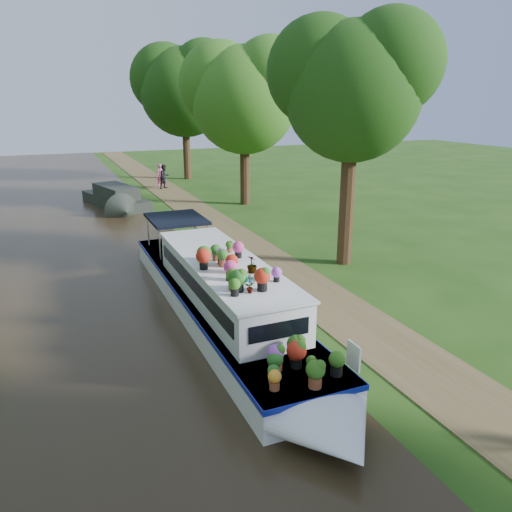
# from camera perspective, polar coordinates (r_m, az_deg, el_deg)

# --- Properties ---
(ground) EXTENTS (100.00, 100.00, 0.00)m
(ground) POSITION_cam_1_polar(r_m,az_deg,el_deg) (15.28, 3.93, -5.76)
(ground) COLOR #1E4010
(ground) RESTS_ON ground
(canal_water) EXTENTS (10.00, 100.00, 0.02)m
(canal_water) POSITION_cam_1_polar(r_m,az_deg,el_deg) (13.87, -19.11, -9.24)
(canal_water) COLOR black
(canal_water) RESTS_ON ground
(towpath) EXTENTS (2.20, 100.00, 0.03)m
(towpath) POSITION_cam_1_polar(r_m,az_deg,el_deg) (15.82, 7.84, -5.00)
(towpath) COLOR brown
(towpath) RESTS_ON ground
(plant_boat) EXTENTS (2.29, 13.52, 2.31)m
(plant_boat) POSITION_cam_1_polar(r_m,az_deg,el_deg) (13.76, -3.59, -4.60)
(plant_boat) COLOR white
(plant_boat) RESTS_ON canal_water
(tree_near_overhang) EXTENTS (5.52, 5.28, 8.99)m
(tree_near_overhang) POSITION_cam_1_polar(r_m,az_deg,el_deg) (18.62, 10.92, 18.98)
(tree_near_overhang) COLOR black
(tree_near_overhang) RESTS_ON ground
(tree_near_mid) EXTENTS (6.90, 6.60, 9.40)m
(tree_near_mid) POSITION_cam_1_polar(r_m,az_deg,el_deg) (29.66, -1.44, 18.28)
(tree_near_mid) COLOR black
(tree_near_mid) RESTS_ON ground
(tree_near_far) EXTENTS (7.59, 7.26, 10.30)m
(tree_near_far) POSITION_cam_1_polar(r_m,az_deg,el_deg) (39.97, -8.29, 18.79)
(tree_near_far) COLOR black
(tree_near_far) RESTS_ON ground
(second_boat) EXTENTS (3.33, 6.93, 1.27)m
(second_boat) POSITION_cam_1_polar(r_m,az_deg,el_deg) (30.25, -15.68, 6.35)
(second_boat) COLOR black
(second_boat) RESTS_ON canal_water
(pedestrian_pink) EXTENTS (0.65, 0.48, 1.64)m
(pedestrian_pink) POSITION_cam_1_polar(r_m,az_deg,el_deg) (36.46, -10.83, 9.02)
(pedestrian_pink) COLOR #C3506C
(pedestrian_pink) RESTS_ON towpath
(pedestrian_dark) EXTENTS (1.02, 0.97, 1.67)m
(pedestrian_dark) POSITION_cam_1_polar(r_m,az_deg,el_deg) (35.83, -10.41, 8.93)
(pedestrian_dark) COLOR black
(pedestrian_dark) RESTS_ON towpath
(verge_plant) EXTENTS (0.47, 0.43, 0.45)m
(verge_plant) POSITION_cam_1_polar(r_m,az_deg,el_deg) (14.61, 3.70, -5.92)
(verge_plant) COLOR #235A1B
(verge_plant) RESTS_ON ground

